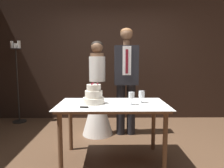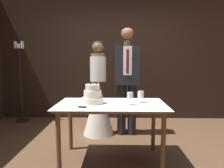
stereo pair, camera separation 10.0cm
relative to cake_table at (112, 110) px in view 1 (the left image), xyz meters
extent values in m
plane|color=brown|center=(0.08, 0.07, -0.67)|extent=(40.00, 40.00, 0.00)
cube|color=black|center=(0.08, 2.02, 0.71)|extent=(5.48, 0.12, 2.77)
cylinder|color=brown|center=(-0.61, -0.31, -0.31)|extent=(0.06, 0.06, 0.72)
cylinder|color=brown|center=(0.61, -0.31, -0.31)|extent=(0.06, 0.06, 0.72)
cylinder|color=brown|center=(-0.61, 0.31, -0.31)|extent=(0.06, 0.06, 0.72)
cylinder|color=brown|center=(0.61, 0.31, -0.31)|extent=(0.06, 0.06, 0.72)
cube|color=brown|center=(0.00, 0.00, 0.06)|extent=(1.34, 0.74, 0.03)
cube|color=white|center=(0.00, 0.00, 0.09)|extent=(1.40, 0.80, 0.01)
cylinder|color=silver|center=(-0.24, 0.01, 0.13)|extent=(0.28, 0.28, 0.08)
cylinder|color=silver|center=(-0.24, 0.01, 0.21)|extent=(0.22, 0.22, 0.09)
cylinder|color=silver|center=(-0.24, 0.01, 0.30)|extent=(0.18, 0.18, 0.08)
sphere|color=maroon|center=(-0.19, 0.01, 0.35)|extent=(0.02, 0.02, 0.02)
sphere|color=maroon|center=(-0.25, 0.07, 0.35)|extent=(0.02, 0.02, 0.02)
sphere|color=maroon|center=(-0.26, -0.02, 0.35)|extent=(0.02, 0.02, 0.02)
cube|color=silver|center=(-0.13, -0.27, 0.09)|extent=(0.32, 0.07, 0.00)
cylinder|color=black|center=(-0.33, -0.24, 0.10)|extent=(0.10, 0.04, 0.02)
cylinder|color=silver|center=(0.24, -0.07, 0.09)|extent=(0.07, 0.07, 0.00)
cylinder|color=silver|center=(0.24, -0.07, 0.13)|extent=(0.01, 0.01, 0.08)
cylinder|color=silver|center=(0.24, -0.07, 0.21)|extent=(0.07, 0.07, 0.08)
cylinder|color=silver|center=(0.39, 0.06, 0.09)|extent=(0.07, 0.07, 0.00)
cylinder|color=silver|center=(0.39, 0.06, 0.12)|extent=(0.01, 0.01, 0.07)
cylinder|color=silver|center=(0.39, 0.06, 0.20)|extent=(0.08, 0.08, 0.09)
cone|color=white|center=(-0.25, 0.94, -0.19)|extent=(0.54, 0.54, 0.95)
cylinder|color=white|center=(-0.25, 0.94, 0.50)|extent=(0.28, 0.28, 0.43)
cylinder|color=brown|center=(-0.25, 0.94, 0.74)|extent=(0.24, 0.24, 0.06)
sphere|color=brown|center=(-0.25, 0.94, 0.87)|extent=(0.21, 0.21, 0.21)
ellipsoid|color=black|center=(-0.25, 0.96, 0.90)|extent=(0.21, 0.21, 0.15)
cylinder|color=black|center=(0.16, 0.94, -0.22)|extent=(0.15, 0.15, 0.89)
cylinder|color=black|center=(0.34, 0.94, -0.22)|extent=(0.15, 0.15, 0.89)
cube|color=black|center=(0.25, 0.94, 0.56)|extent=(0.41, 0.24, 0.67)
cube|color=white|center=(0.25, 0.82, 0.64)|extent=(0.14, 0.01, 0.48)
cube|color=maroon|center=(0.25, 0.81, 0.63)|extent=(0.04, 0.01, 0.40)
cylinder|color=brown|center=(0.25, 0.94, 0.94)|extent=(0.11, 0.11, 0.09)
sphere|color=brown|center=(0.25, 0.94, 1.09)|extent=(0.21, 0.21, 0.21)
ellipsoid|color=brown|center=(0.25, 0.95, 1.13)|extent=(0.21, 0.21, 0.14)
cylinder|color=black|center=(-1.98, 1.67, -0.66)|extent=(0.28, 0.28, 0.02)
cylinder|color=black|center=(-1.98, 1.67, 0.12)|extent=(0.03, 0.03, 1.53)
cylinder|color=black|center=(-1.98, 1.67, 0.89)|extent=(0.22, 0.22, 0.01)
cylinder|color=white|center=(-2.05, 1.67, 0.97)|extent=(0.06, 0.06, 0.15)
cylinder|color=white|center=(-1.98, 1.67, 0.94)|extent=(0.06, 0.06, 0.10)
cylinder|color=white|center=(-1.90, 1.67, 0.97)|extent=(0.06, 0.06, 0.16)
camera|label=1|loc=(-0.03, -2.52, 0.63)|focal=32.00mm
camera|label=2|loc=(0.06, -2.52, 0.63)|focal=32.00mm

